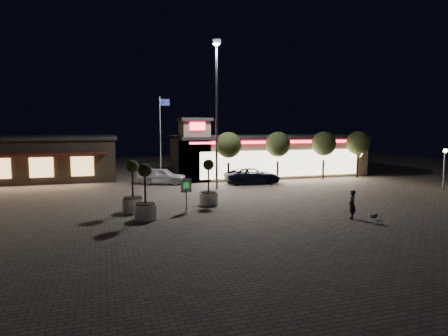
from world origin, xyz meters
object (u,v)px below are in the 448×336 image
object	(u,v)px
pedestrian	(352,205)
white_sedan	(162,176)
planter_left	(133,196)
valet_sign	(186,188)
pickup_truck	(253,176)
planter_mid	(145,202)

from	to	relation	value
pedestrian	white_sedan	bearing A→B (deg)	-130.76
planter_left	valet_sign	distance (m)	3.35
pickup_truck	pedestrian	world-z (taller)	pedestrian
white_sedan	valet_sign	xyz separation A→B (m)	(-0.19, -12.04, 0.70)
planter_left	planter_mid	size ratio (longest dim) A/B	1.01
pickup_truck	planter_mid	size ratio (longest dim) A/B	1.62
pickup_truck	planter_left	xyz separation A→B (m)	(-11.57, -9.22, 0.28)
pickup_truck	valet_sign	size ratio (longest dim) A/B	2.50
pedestrian	planter_left	bearing A→B (deg)	-92.60
planter_mid	planter_left	bearing A→B (deg)	103.67
white_sedan	planter_left	size ratio (longest dim) A/B	1.38
white_sedan	planter_left	world-z (taller)	planter_left
white_sedan	planter_mid	size ratio (longest dim) A/B	1.39
pickup_truck	planter_left	bearing A→B (deg)	132.54
planter_left	planter_mid	bearing A→B (deg)	-76.33
pedestrian	planter_mid	bearing A→B (deg)	-84.00
white_sedan	valet_sign	bearing A→B (deg)	-158.63
planter_mid	pedestrian	bearing A→B (deg)	-16.44
planter_mid	white_sedan	bearing A→B (deg)	77.96
planter_mid	pickup_truck	bearing A→B (deg)	46.04
pedestrian	planter_mid	size ratio (longest dim) A/B	0.52
pickup_truck	planter_mid	xyz separation A→B (m)	(-11.03, -11.44, 0.27)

